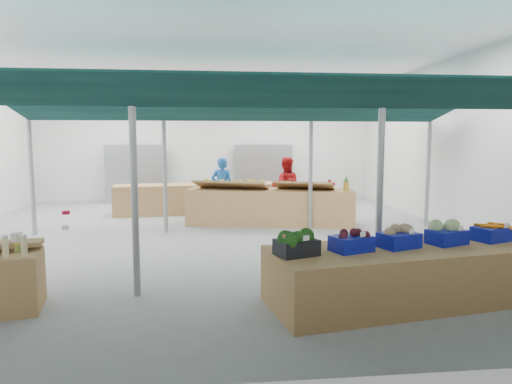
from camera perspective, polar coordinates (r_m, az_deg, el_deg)
floor at (r=10.60m, az=-5.99°, el=-5.41°), size 13.00×13.00×0.00m
hall at (r=11.82m, az=-6.16°, el=8.71°), size 13.00×13.00×13.00m
pole_grid at (r=8.66m, az=-1.14°, el=4.06°), size 10.00×4.60×3.00m
awnings at (r=8.68m, az=-1.15°, el=10.46°), size 9.50×7.08×0.30m
back_shelving_left at (r=16.61m, az=-14.74°, el=2.20°), size 2.00×0.50×2.00m
back_shelving_right at (r=16.54m, az=0.88°, el=2.40°), size 2.00×0.50×2.00m
veg_counter at (r=6.62m, az=18.87°, el=-9.65°), size 4.05×1.96×0.76m
fruit_counter at (r=11.84m, az=1.76°, el=-1.88°), size 4.38×1.80×0.91m
far_counter at (r=13.83m, az=-7.35°, el=-0.81°), size 4.91×1.41×0.87m
crate_stack at (r=7.31m, az=25.95°, el=-9.01°), size 0.57×0.45×0.62m
vendor_left at (r=12.78m, az=-4.25°, el=0.52°), size 0.69×0.52×1.71m
vendor_right at (r=12.96m, az=3.73°, el=0.60°), size 0.94×0.79×1.71m
crate_broccoli at (r=5.71m, az=5.10°, el=-6.33°), size 0.59×0.50×0.35m
crate_beets at (r=6.03m, az=11.84°, el=-6.01°), size 0.59×0.50×0.29m
crate_celeriac at (r=6.38m, az=17.44°, el=-5.37°), size 0.59×0.50×0.31m
crate_cabbage at (r=6.82m, az=22.76°, el=-4.71°), size 0.59×0.50×0.35m
crate_carrots at (r=7.32m, az=27.37°, el=-4.57°), size 0.59×0.50×0.29m
sparrow at (r=5.51m, az=3.93°, el=-5.84°), size 0.12×0.09×0.11m
pole_ribbon at (r=7.42m, az=-22.68°, el=-2.54°), size 0.12×0.12×0.28m
apple_heap_yellow at (r=11.77m, az=-3.21°, el=1.12°), size 2.02×1.35×0.27m
apple_heap_red at (r=11.65m, az=5.98°, el=1.04°), size 1.65×1.21×0.27m
pineapple at (r=11.72m, az=11.20°, el=1.06°), size 0.14×0.14×0.39m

